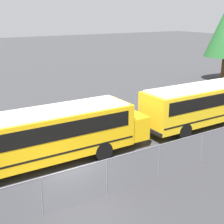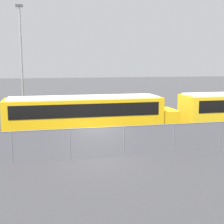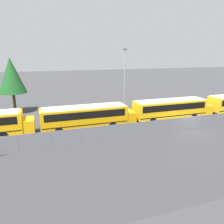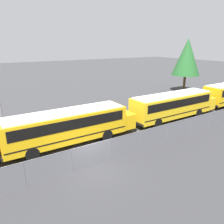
# 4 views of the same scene
# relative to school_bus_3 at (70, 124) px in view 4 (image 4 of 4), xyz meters

# --- Properties ---
(ground_plane) EXTENTS (200.00, 200.00, 0.00)m
(ground_plane) POSITION_rel_school_bus_3_xyz_m (-0.13, -4.29, -1.84)
(ground_plane) COLOR #38383A
(road_strip) EXTENTS (134.68, 12.00, 0.01)m
(road_strip) POSITION_rel_school_bus_3_xyz_m (-0.13, -10.29, -1.84)
(road_strip) COLOR #333335
(road_strip) RESTS_ON ground_plane
(fence) EXTENTS (100.75, 0.07, 1.78)m
(fence) POSITION_rel_school_bus_3_xyz_m (-0.13, -4.29, -0.93)
(fence) COLOR #9EA0A5
(fence) RESTS_ON ground_plane
(school_bus_3) EXTENTS (12.01, 2.63, 3.06)m
(school_bus_3) POSITION_rel_school_bus_3_xyz_m (0.00, 0.00, 0.00)
(school_bus_3) COLOR yellow
(school_bus_3) RESTS_ON ground_plane
(school_bus_4) EXTENTS (12.01, 2.63, 3.06)m
(school_bus_4) POSITION_rel_school_bus_3_xyz_m (12.69, -0.15, 0.00)
(school_bus_4) COLOR yellow
(school_bus_4) RESTS_ON ground_plane
(tree_1) EXTENTS (4.99, 4.99, 9.45)m
(tree_1) POSITION_rel_school_bus_3_xyz_m (26.53, 10.00, 4.35)
(tree_1) COLOR #51381E
(tree_1) RESTS_ON ground_plane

